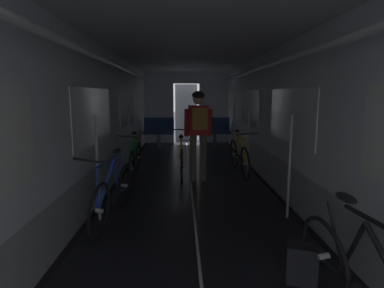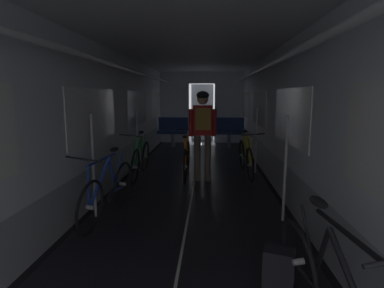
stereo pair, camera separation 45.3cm
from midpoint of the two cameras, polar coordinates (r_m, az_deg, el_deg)
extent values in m
cube|color=black|center=(5.64, -12.13, -8.32)|extent=(0.08, 11.50, 0.01)
cube|color=black|center=(5.61, 17.23, -8.63)|extent=(0.08, 11.50, 0.01)
cube|color=beige|center=(5.45, 2.50, -8.77)|extent=(0.03, 11.27, 0.00)
cube|color=#9EA0A5|center=(5.59, -13.22, -5.37)|extent=(0.12, 11.50, 0.60)
cube|color=silver|center=(5.42, -13.68, 7.28)|extent=(0.12, 11.50, 1.85)
cube|color=white|center=(4.86, -14.83, 5.02)|extent=(0.02, 1.90, 0.80)
cube|color=white|center=(7.65, -8.14, 6.51)|extent=(0.02, 1.90, 0.80)
cube|color=white|center=(10.48, -5.03, 7.17)|extent=(0.02, 1.90, 0.80)
cube|color=yellow|center=(5.53, -12.62, 5.52)|extent=(0.01, 0.20, 0.28)
cylinder|color=white|center=(5.35, -10.33, 13.53)|extent=(0.07, 11.04, 0.07)
cylinder|color=#B7BABF|center=(4.36, -14.64, -4.03)|extent=(0.04, 0.04, 1.40)
cylinder|color=#B7BABF|center=(6.84, -7.99, 0.77)|extent=(0.04, 0.04, 1.40)
cube|color=#9EA0A5|center=(5.56, 18.37, -5.68)|extent=(0.12, 11.50, 0.60)
cube|color=silver|center=(5.39, 19.01, 7.04)|extent=(0.12, 11.50, 1.85)
cube|color=white|center=(4.83, 19.99, 4.76)|extent=(0.02, 1.90, 0.80)
cube|color=white|center=(7.62, 13.81, 6.34)|extent=(0.02, 1.90, 0.80)
cube|color=white|center=(10.46, 10.96, 7.04)|extent=(0.02, 1.90, 0.80)
cube|color=yellow|center=(5.46, 18.02, 5.27)|extent=(0.01, 0.20, 0.28)
cylinder|color=white|center=(5.33, 15.71, 13.37)|extent=(0.07, 11.04, 0.07)
cylinder|color=#B7BABF|center=(4.32, 19.48, -4.36)|extent=(0.04, 0.04, 1.40)
cylinder|color=#B7BABF|center=(6.82, 13.45, 0.59)|extent=(0.04, 0.04, 1.40)
cube|color=silver|center=(11.05, -1.99, 6.64)|extent=(1.00, 0.12, 2.45)
cube|color=silver|center=(11.04, 7.94, 6.55)|extent=(1.00, 0.12, 2.45)
cube|color=silver|center=(11.02, 3.01, 11.95)|extent=(0.90, 0.12, 0.40)
cube|color=#4C4F54|center=(11.72, 2.98, 5.77)|extent=(0.81, 0.04, 2.05)
cube|color=silver|center=(5.26, 2.69, 18.25)|extent=(3.14, 11.62, 0.12)
cylinder|color=gray|center=(10.09, -2.23, 0.69)|extent=(0.12, 0.12, 0.44)
cube|color=#2D4784|center=(10.05, -2.24, 2.21)|extent=(0.96, 0.44, 0.10)
cube|color=#2D4784|center=(10.22, -2.14, 3.73)|extent=(0.96, 0.08, 0.40)
torus|color=gray|center=(10.28, -4.53, 4.86)|extent=(0.14, 0.14, 0.02)
cylinder|color=gray|center=(10.08, 8.01, 0.60)|extent=(0.12, 0.12, 0.44)
cube|color=#2D4784|center=(10.04, 8.05, 2.12)|extent=(0.96, 0.44, 0.10)
cube|color=#2D4784|center=(10.21, 7.99, 3.64)|extent=(0.96, 0.08, 0.40)
torus|color=gray|center=(10.19, 5.58, 4.81)|extent=(0.14, 0.14, 0.02)
torus|color=black|center=(4.81, -9.87, -7.18)|extent=(0.17, 0.68, 0.67)
cylinder|color=#B2B2B7|center=(4.81, -9.87, -7.18)|extent=(0.10, 0.06, 0.06)
torus|color=black|center=(3.91, -14.83, -11.15)|extent=(0.17, 0.68, 0.67)
cylinder|color=#B2B2B7|center=(3.91, -14.83, -11.15)|extent=(0.10, 0.06, 0.06)
cylinder|color=#2342B7|center=(4.12, -13.45, -6.84)|extent=(0.15, 0.53, 0.56)
cylinder|color=#2342B7|center=(4.49, -11.44, -5.48)|extent=(0.06, 0.35, 0.55)
cylinder|color=#2342B7|center=(4.21, -13.11, -2.81)|extent=(0.12, 0.82, 0.04)
cylinder|color=#2342B7|center=(4.69, -10.51, -4.55)|extent=(0.09, 0.16, 0.49)
cylinder|color=#2342B7|center=(4.61, -10.75, -8.19)|extent=(0.07, 0.45, 0.07)
cylinder|color=#2342B7|center=(3.87, -15.12, -7.61)|extent=(0.07, 0.10, 0.49)
cylinder|color=black|center=(4.42, -11.72, -9.30)|extent=(0.05, 0.17, 0.17)
ellipsoid|color=black|center=(4.60, -11.18, -1.02)|extent=(0.12, 0.25, 0.07)
cylinder|color=black|center=(3.78, -15.93, -2.69)|extent=(0.44, 0.07, 0.07)
torus|color=black|center=(2.88, 23.34, -19.14)|extent=(0.20, 0.68, 0.67)
cylinder|color=#B2B2B7|center=(2.88, 23.34, -19.14)|extent=(0.10, 0.06, 0.06)
cylinder|color=black|center=(2.57, 27.36, -17.54)|extent=(0.08, 0.35, 0.55)
cylinder|color=black|center=(2.29, 31.97, -13.98)|extent=(0.13, 0.82, 0.04)
cylinder|color=black|center=(2.74, 24.97, -15.20)|extent=(0.11, 0.16, 0.49)
cylinder|color=black|center=(2.72, 25.53, -21.62)|extent=(0.07, 0.45, 0.07)
ellipsoid|color=black|center=(2.61, 26.73, -9.45)|extent=(0.12, 0.25, 0.07)
torus|color=black|center=(7.13, 10.88, -1.96)|extent=(0.11, 0.67, 0.67)
cylinder|color=#B2B2B7|center=(7.13, 10.88, -1.96)|extent=(0.10, 0.05, 0.06)
torus|color=black|center=(6.15, 12.60, -3.73)|extent=(0.11, 0.67, 0.67)
cylinder|color=#B2B2B7|center=(6.15, 12.60, -3.73)|extent=(0.10, 0.05, 0.06)
cylinder|color=yellow|center=(6.41, 12.21, -1.20)|extent=(0.10, 0.54, 0.56)
cylinder|color=yellow|center=(6.80, 11.51, -0.60)|extent=(0.06, 0.34, 0.55)
cylinder|color=yellow|center=(6.52, 12.16, 1.32)|extent=(0.08, 0.82, 0.04)
cylinder|color=yellow|center=(7.02, 11.17, -0.12)|extent=(0.06, 0.16, 0.49)
cylinder|color=yellow|center=(6.91, 11.20, -2.49)|extent=(0.05, 0.45, 0.07)
cylinder|color=yellow|center=(6.13, 12.77, -1.46)|extent=(0.06, 0.09, 0.49)
cylinder|color=black|center=(6.70, 11.54, -3.05)|extent=(0.03, 0.17, 0.17)
ellipsoid|color=black|center=(6.93, 11.48, 2.28)|extent=(0.11, 0.24, 0.07)
cylinder|color=black|center=(6.07, 13.13, 1.68)|extent=(0.44, 0.05, 0.05)
torus|color=black|center=(6.87, -6.60, -2.27)|extent=(0.11, 0.67, 0.67)
cylinder|color=#B2B2B7|center=(6.87, -6.60, -2.27)|extent=(0.09, 0.05, 0.06)
torus|color=black|center=(5.88, -8.15, -4.17)|extent=(0.11, 0.67, 0.67)
cylinder|color=#B2B2B7|center=(5.88, -8.15, -4.17)|extent=(0.09, 0.05, 0.06)
cylinder|color=#1E8438|center=(6.15, -7.85, -1.52)|extent=(0.09, 0.54, 0.56)
cylinder|color=#1E8438|center=(6.54, -7.22, -0.88)|extent=(0.09, 0.34, 0.55)
cylinder|color=#1E8438|center=(6.26, -7.87, 1.11)|extent=(0.05, 0.82, 0.04)
cylinder|color=#1E8438|center=(6.76, -6.92, -0.37)|extent=(0.07, 0.16, 0.49)
cylinder|color=#1E8438|center=(6.65, -6.88, -2.83)|extent=(0.04, 0.45, 0.07)
cylinder|color=#1E8438|center=(5.87, -8.37, -1.81)|extent=(0.07, 0.09, 0.49)
cylinder|color=black|center=(6.44, -7.18, -3.43)|extent=(0.03, 0.17, 0.17)
ellipsoid|color=black|center=(6.67, -7.28, 2.12)|extent=(0.10, 0.24, 0.07)
cylinder|color=black|center=(5.80, -8.79, 1.47)|extent=(0.44, 0.03, 0.07)
cylinder|color=brown|center=(6.07, 3.11, -2.57)|extent=(0.13, 0.13, 0.90)
cylinder|color=brown|center=(6.08, 4.99, -2.56)|extent=(0.13, 0.13, 0.90)
cube|color=red|center=(5.97, 4.12, 4.31)|extent=(0.37, 0.24, 0.56)
cylinder|color=red|center=(5.98, 2.00, 3.86)|extent=(0.10, 0.20, 0.53)
cylinder|color=red|center=(6.02, 6.20, 3.84)|extent=(0.10, 0.20, 0.53)
sphere|color=tan|center=(5.96, 4.17, 8.15)|extent=(0.21, 0.21, 0.21)
ellipsoid|color=black|center=(5.95, 4.18, 8.82)|extent=(0.26, 0.29, 0.16)
cube|color=olive|center=(5.80, 4.26, 4.57)|extent=(0.29, 0.18, 0.40)
torus|color=black|center=(5.85, 0.92, -4.15)|extent=(0.05, 0.67, 0.67)
cylinder|color=#B2B2B7|center=(5.85, 0.92, -4.15)|extent=(0.09, 0.05, 0.05)
torus|color=black|center=(6.85, 1.19, -2.23)|extent=(0.05, 0.67, 0.67)
cylinder|color=#B2B2B7|center=(6.85, 1.19, -2.23)|extent=(0.09, 0.05, 0.05)
cylinder|color=orange|center=(6.50, 1.09, -0.86)|extent=(0.05, 0.54, 0.56)
cylinder|color=orange|center=(6.09, 0.98, -1.51)|extent=(0.04, 0.34, 0.55)
cylinder|color=orange|center=(6.30, 1.02, 1.28)|extent=(0.04, 0.82, 0.03)
cylinder|color=orange|center=(5.87, 0.91, -1.69)|extent=(0.03, 0.16, 0.49)
cylinder|color=orange|center=(6.07, 0.99, -3.88)|extent=(0.03, 0.45, 0.07)
cylinder|color=orange|center=(6.77, 1.16, -0.27)|extent=(0.04, 0.09, 0.49)
cylinder|color=black|center=(6.30, 1.06, -3.63)|extent=(0.02, 0.17, 0.17)
ellipsoid|color=black|center=(5.87, 0.89, 1.31)|extent=(0.09, 0.24, 0.06)
cylinder|color=black|center=(6.75, 1.12, 2.63)|extent=(0.44, 0.03, 0.03)
cube|color=black|center=(3.07, 19.97, -20.50)|extent=(0.31, 0.28, 0.34)
camera|label=1|loc=(0.23, -87.46, 0.40)|focal=29.37mm
camera|label=2|loc=(0.23, 92.54, -0.40)|focal=29.37mm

